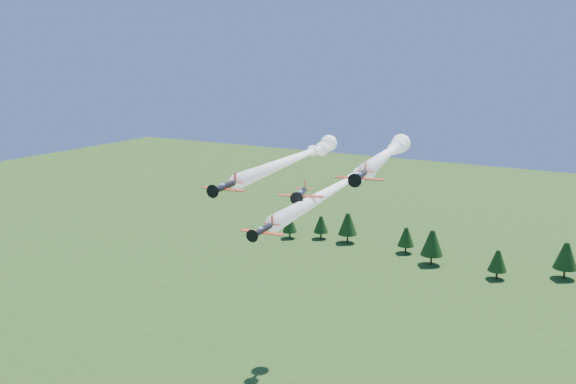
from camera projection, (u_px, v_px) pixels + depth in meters
The scene contains 5 objects.
plane_lead at pixel (335, 188), 117.96m from camera, with size 10.86×55.28×3.70m.
plane_left at pixel (297, 157), 126.76m from camera, with size 11.99×54.84×3.70m.
plane_right at pixel (389, 152), 115.58m from camera, with size 12.69×41.72×3.70m.
plane_slot at pixel (301, 193), 106.78m from camera, with size 7.71×8.59×2.72m.
treeline at pixel (516, 252), 195.33m from camera, with size 151.07×19.03×11.76m.
Camera 1 is at (48.15, -82.72, 66.49)m, focal length 40.00 mm.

